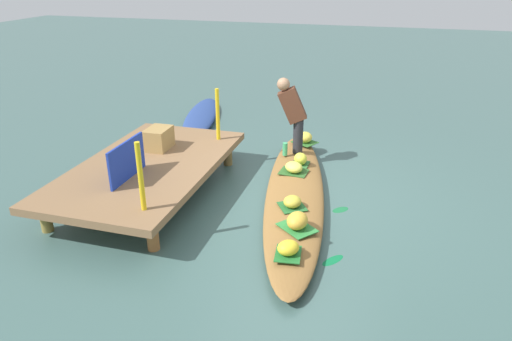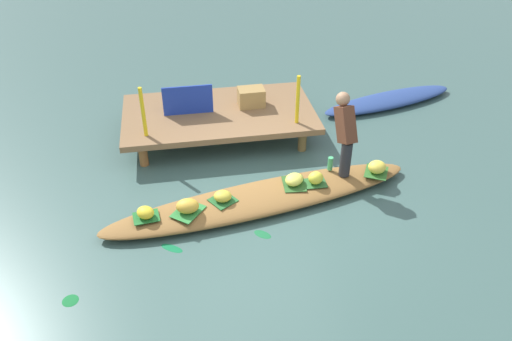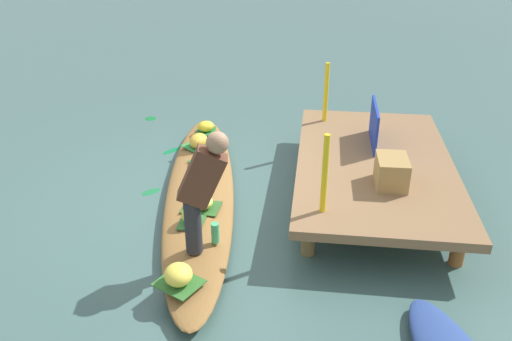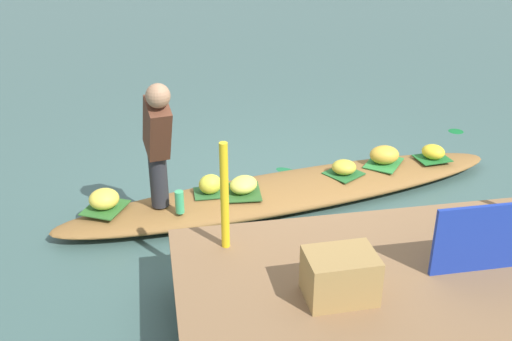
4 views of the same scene
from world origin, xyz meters
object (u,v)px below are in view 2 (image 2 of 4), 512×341
(banana_bunch_3, at_px, (145,212))
(produce_crate, at_px, (251,97))
(banana_bunch_2, at_px, (188,206))
(banana_bunch_5, at_px, (223,196))
(water_bottle, at_px, (330,163))
(vendor_person, at_px, (345,131))
(market_banner, at_px, (188,100))
(vendor_boat, at_px, (262,198))
(moored_boat, at_px, (389,100))
(banana_bunch_1, at_px, (316,178))
(banana_bunch_4, at_px, (294,179))
(banana_bunch_0, at_px, (377,167))

(banana_bunch_3, bearing_deg, produce_crate, 52.99)
(banana_bunch_2, xyz_separation_m, banana_bunch_3, (-0.55, -0.02, -0.02))
(banana_bunch_5, height_order, water_bottle, water_bottle)
(vendor_person, bearing_deg, banana_bunch_3, -168.31)
(market_banner, bearing_deg, banana_bunch_3, -107.86)
(banana_bunch_3, relative_size, vendor_person, 0.20)
(vendor_boat, height_order, banana_bunch_5, banana_bunch_5)
(moored_boat, distance_m, water_bottle, 2.88)
(market_banner, bearing_deg, banana_bunch_1, -49.32)
(moored_boat, height_order, banana_bunch_1, banana_bunch_1)
(moored_boat, bearing_deg, vendor_boat, -152.40)
(vendor_boat, xyz_separation_m, market_banner, (-0.87, 2.02, 0.61))
(banana_bunch_4, height_order, water_bottle, water_bottle)
(banana_bunch_3, bearing_deg, market_banner, 72.25)
(banana_bunch_3, distance_m, water_bottle, 2.78)
(vendor_boat, bearing_deg, vendor_person, 4.41)
(banana_bunch_3, bearing_deg, vendor_boat, 9.26)
(banana_bunch_0, relative_size, water_bottle, 1.29)
(banana_bunch_3, relative_size, water_bottle, 1.16)
(banana_bunch_2, relative_size, banana_bunch_5, 1.24)
(banana_bunch_2, relative_size, water_bottle, 1.46)
(produce_crate, bearing_deg, banana_bunch_3, -127.01)
(banana_bunch_5, xyz_separation_m, market_banner, (-0.31, 2.10, 0.44))
(moored_boat, distance_m, produce_crate, 2.83)
(vendor_boat, height_order, moored_boat, vendor_boat)
(banana_bunch_0, distance_m, banana_bunch_2, 2.85)
(moored_boat, height_order, banana_bunch_0, banana_bunch_0)
(moored_boat, relative_size, banana_bunch_5, 11.35)
(moored_boat, xyz_separation_m, market_banner, (-3.81, -0.59, 0.62))
(banana_bunch_5, relative_size, water_bottle, 1.18)
(banana_bunch_1, bearing_deg, produce_crate, 106.18)
(moored_boat, xyz_separation_m, banana_bunch_5, (-3.50, -2.69, 0.18))
(banana_bunch_0, distance_m, banana_bunch_3, 3.39)
(banana_bunch_5, bearing_deg, vendor_person, 12.70)
(vendor_boat, distance_m, banana_bunch_1, 0.83)
(vendor_boat, height_order, banana_bunch_4, banana_bunch_4)
(banana_bunch_1, xyz_separation_m, banana_bunch_2, (-1.85, -0.33, 0.00))
(banana_bunch_3, bearing_deg, banana_bunch_0, 7.90)
(banana_bunch_0, xyz_separation_m, water_bottle, (-0.66, 0.20, 0.01))
(banana_bunch_5, bearing_deg, market_banner, 98.34)
(banana_bunch_4, xyz_separation_m, vendor_person, (0.76, 0.20, 0.61))
(banana_bunch_0, xyz_separation_m, banana_bunch_5, (-2.32, -0.29, -0.02))
(vendor_boat, height_order, banana_bunch_2, banana_bunch_2)
(banana_bunch_0, relative_size, banana_bunch_1, 1.21)
(vendor_boat, distance_m, produce_crate, 2.20)
(banana_bunch_1, xyz_separation_m, produce_crate, (-0.59, 2.04, 0.33))
(moored_boat, relative_size, produce_crate, 6.33)
(banana_bunch_0, height_order, vendor_person, vendor_person)
(banana_bunch_4, relative_size, banana_bunch_5, 1.17)
(banana_bunch_1, height_order, banana_bunch_3, banana_bunch_1)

